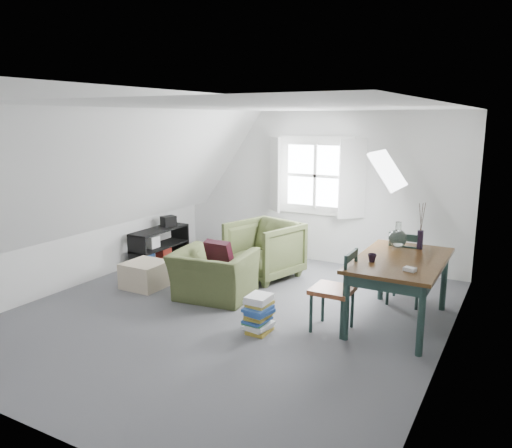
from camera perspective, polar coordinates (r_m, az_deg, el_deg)
The scene contains 24 objects.
floor at distance 6.32m, azimuth -3.07°, elevation -10.13°, with size 5.50×5.50×0.00m, color #525357.
ceiling at distance 5.86m, azimuth -3.35°, elevation 13.15°, with size 5.50×5.50×0.00m, color white.
wall_back at distance 8.39m, azimuth 6.87°, elevation 4.16°, with size 5.00×5.00×0.00m, color silver.
wall_front at distance 3.99m, azimuth -24.82°, elevation -5.58°, with size 5.00×5.00×0.00m, color silver.
wall_left at distance 7.58m, azimuth -19.42°, elevation 2.74°, with size 5.50×5.50×0.00m, color silver.
wall_right at distance 5.12m, azimuth 21.22°, elevation -1.58°, with size 5.50×5.50×0.00m, color silver.
slope_left at distance 6.84m, azimuth -14.38°, elevation 6.55°, with size 5.50×5.50×0.00m, color white.
slope_right at distance 5.24m, azimuth 11.30°, elevation 5.13°, with size 5.50×5.50×0.00m, color white.
dormer_window at distance 8.30m, azimuth 6.71°, elevation 5.47°, with size 1.71×0.35×1.30m.
skylight at distance 6.48m, azimuth 14.86°, elevation 5.97°, with size 0.55×0.75×0.04m, color white.
armchair_near at distance 6.83m, azimuth -4.84°, elevation -8.45°, with size 1.01×0.88×0.66m, color #444D2B.
armchair_far at distance 7.69m, azimuth 0.92°, elevation -6.05°, with size 0.92×0.95×0.86m, color #444D2B.
throw_pillow at distance 6.77m, azimuth -4.22°, elevation -3.44°, with size 0.38×0.11×0.38m, color #360E1A.
ottoman at distance 7.36m, azimuth -12.51°, elevation -5.67°, with size 0.55×0.55×0.37m, color tan.
dining_table at distance 6.02m, azimuth 16.15°, elevation -4.76°, with size 0.96×1.60×0.80m.
demijohn at distance 6.41m, azimuth 15.88°, elevation -1.53°, with size 0.23×0.23×0.32m.
vase_twigs at distance 6.46m, azimuth 18.24°, elevation -1.60°, with size 0.07×0.08×0.58m.
cup at distance 5.77m, azimuth 13.10°, elevation -4.24°, with size 0.10×0.10×0.09m, color black.
paper_box at distance 5.52m, azimuth 17.18°, elevation -4.97°, with size 0.12×0.08×0.04m, color white.
dining_chair_far at distance 6.75m, azimuth 16.78°, elevation -4.64°, with size 0.46×0.46×0.97m.
dining_chair_near at distance 5.73m, azimuth 9.10°, elevation -7.35°, with size 0.45×0.45×0.95m.
media_shelf at distance 8.49m, azimuth -11.10°, elevation -2.68°, with size 0.38×1.13×0.58m.
electronics_box at distance 8.62m, azimuth -9.97°, elevation 0.29°, with size 0.17×0.23×0.19m, color black.
magazine_stack at distance 5.72m, azimuth 0.32°, elevation -10.23°, with size 0.32×0.38×0.43m.
Camera 1 is at (3.13, -4.95, 2.38)m, focal length 35.00 mm.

